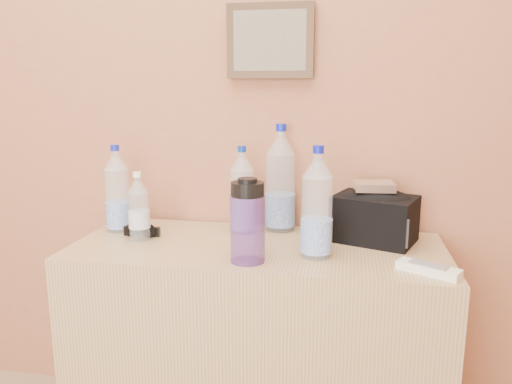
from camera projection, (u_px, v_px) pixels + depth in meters
picture_frame at (270, 41)px, 1.71m from camera, size 0.30×0.03×0.25m
dresser at (257, 350)px, 1.69m from camera, size 1.19×0.50×0.75m
pet_large_a at (117, 193)px, 1.75m from camera, size 0.08×0.08×0.31m
pet_large_b at (242, 195)px, 1.73m from camera, size 0.08×0.08×0.30m
pet_large_c at (280, 184)px, 1.75m from camera, size 0.10×0.10×0.38m
pet_large_d at (317, 209)px, 1.47m from camera, size 0.09×0.09×0.34m
pet_small at (139, 210)px, 1.65m from camera, size 0.07×0.07×0.23m
nalgene_bottle at (248, 221)px, 1.44m from camera, size 0.10×0.10×0.25m
sunglasses at (142, 231)px, 1.71m from camera, size 0.13×0.05×0.03m
ac_remote at (428, 269)px, 1.36m from camera, size 0.17×0.13×0.02m
toiletry_bag at (375, 216)px, 1.64m from camera, size 0.30×0.26×0.17m
foil_packet at (374, 186)px, 1.62m from camera, size 0.13×0.12×0.03m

